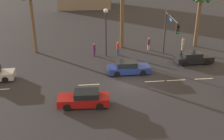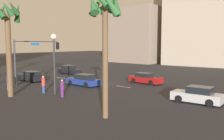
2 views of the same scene
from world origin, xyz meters
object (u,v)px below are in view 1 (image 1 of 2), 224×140
(car_3, at_px, (84,99))
(pedestrian_2, at_px, (94,49))
(streetlamp, at_px, (106,23))
(pedestrian_1, at_px, (149,43))
(car_2, at_px, (128,68))
(car_0, at_px, (193,58))
(pedestrian_0, at_px, (183,43))
(palm_tree_1, at_px, (30,1))
(palm_tree_2, at_px, (200,6))
(pedestrian_3, at_px, (118,48))
(traffic_signal, at_px, (169,29))

(car_3, xyz_separation_m, pedestrian_2, (1.53, 12.24, 0.26))
(streetlamp, xyz_separation_m, pedestrian_1, (5.98, 1.81, -3.35))
(car_2, bearing_deg, pedestrian_1, 61.17)
(car_0, distance_m, car_3, 15.61)
(pedestrian_0, bearing_deg, car_2, -142.14)
(streetlamp, bearing_deg, car_3, -104.23)
(car_3, bearing_deg, palm_tree_1, 112.72)
(pedestrian_0, height_order, palm_tree_2, palm_tree_2)
(streetlamp, height_order, pedestrian_0, streetlamp)
(car_2, xyz_separation_m, streetlamp, (-1.87, 5.66, 3.62))
(car_2, xyz_separation_m, car_3, (-4.90, -6.32, -0.01))
(pedestrian_0, relative_size, palm_tree_1, 0.22)
(streetlamp, xyz_separation_m, pedestrian_2, (-1.51, 0.26, -3.37))
(car_0, height_order, pedestrian_3, pedestrian_3)
(palm_tree_1, relative_size, palm_tree_2, 1.08)
(palm_tree_2, bearing_deg, car_3, -137.65)
(pedestrian_0, height_order, pedestrian_1, pedestrian_0)
(pedestrian_3, height_order, palm_tree_1, palm_tree_1)
(car_3, bearing_deg, car_2, 52.17)
(pedestrian_3, distance_m, palm_tree_2, 12.58)
(traffic_signal, distance_m, streetlamp, 7.64)
(streetlamp, relative_size, pedestrian_2, 3.56)
(car_0, height_order, pedestrian_0, pedestrian_0)
(pedestrian_3, bearing_deg, palm_tree_1, 167.89)
(car_3, distance_m, pedestrian_1, 16.48)
(car_3, relative_size, palm_tree_2, 0.55)
(car_0, bearing_deg, pedestrian_1, 127.54)
(car_2, bearing_deg, palm_tree_1, 143.15)
(pedestrian_2, bearing_deg, car_3, -97.12)
(car_0, xyz_separation_m, car_3, (-13.12, -8.45, -0.01))
(streetlamp, distance_m, pedestrian_1, 7.09)
(pedestrian_0, xyz_separation_m, palm_tree_2, (2.44, 1.54, 4.72))
(traffic_signal, bearing_deg, palm_tree_2, 40.07)
(car_3, relative_size, traffic_signal, 0.71)
(pedestrian_0, xyz_separation_m, palm_tree_1, (-19.64, 1.52, 5.74))
(pedestrian_2, height_order, pedestrian_3, pedestrian_3)
(pedestrian_3, bearing_deg, pedestrian_0, 4.88)
(car_3, distance_m, palm_tree_2, 22.22)
(car_0, height_order, car_2, car_2)
(pedestrian_1, xyz_separation_m, pedestrian_3, (-4.44, -1.52, 0.04))
(streetlamp, bearing_deg, car_0, -19.28)
(car_3, height_order, streetlamp, streetlamp)
(pedestrian_0, height_order, palm_tree_1, palm_tree_1)
(car_3, height_order, pedestrian_1, pedestrian_1)
(pedestrian_3, relative_size, palm_tree_1, 0.21)
(palm_tree_2, bearing_deg, car_0, -115.06)
(car_2, bearing_deg, palm_tree_2, 36.68)
(car_2, distance_m, streetlamp, 6.97)
(pedestrian_3, bearing_deg, car_0, -24.08)
(pedestrian_2, relative_size, palm_tree_2, 0.21)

